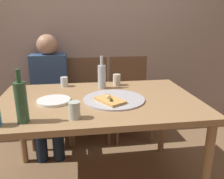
{
  "coord_description": "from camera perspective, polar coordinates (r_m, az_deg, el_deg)",
  "views": [
    {
      "loc": [
        -0.14,
        -1.61,
        1.32
      ],
      "look_at": [
        0.11,
        0.06,
        0.8
      ],
      "focal_mm": 37.1,
      "sensor_mm": 36.0,
      "label": 1
    }
  ],
  "objects": [
    {
      "name": "pizza_slice_last",
      "position": [
        1.63,
        -0.56,
        -2.55
      ],
      "size": [
        0.22,
        0.26,
        0.05
      ],
      "color": "tan",
      "rests_on": "pizza_tray"
    },
    {
      "name": "beer_bottle",
      "position": [
        1.95,
        -2.52,
        3.32
      ],
      "size": [
        0.07,
        0.07,
        0.28
      ],
      "color": "#B2BCC1",
      "rests_on": "dining_table"
    },
    {
      "name": "back_wall",
      "position": [
        2.65,
        -5.75,
        16.62
      ],
      "size": [
        6.0,
        0.1,
        2.6
      ],
      "primitive_type": "cube",
      "color": "gray",
      "rests_on": "ground_plane"
    },
    {
      "name": "chair_left",
      "position": [
        2.63,
        -14.6,
        -1.29
      ],
      "size": [
        0.44,
        0.44,
        0.9
      ],
      "rotation": [
        0.0,
        0.0,
        3.14
      ],
      "color": "brown",
      "rests_on": "ground_plane"
    },
    {
      "name": "tumbler_far",
      "position": [
        2.06,
        -11.69,
        1.87
      ],
      "size": [
        0.06,
        0.06,
        0.08
      ],
      "primitive_type": "cylinder",
      "color": "silver",
      "rests_on": "dining_table"
    },
    {
      "name": "wine_bottle",
      "position": [
        1.39,
        -21.45,
        -2.79
      ],
      "size": [
        0.07,
        0.07,
        0.31
      ],
      "color": "#2D5133",
      "rests_on": "dining_table"
    },
    {
      "name": "dining_table",
      "position": [
        1.74,
        -3.37,
        -4.75
      ],
      "size": [
        1.47,
        0.94,
        0.75
      ],
      "color": "#99754C",
      "rests_on": "ground_plane"
    },
    {
      "name": "pizza_tray",
      "position": [
        1.69,
        0.5,
        -2.41
      ],
      "size": [
        0.45,
        0.45,
        0.01
      ],
      "primitive_type": "cylinder",
      "color": "#ADADB2",
      "rests_on": "dining_table"
    },
    {
      "name": "plate_stack",
      "position": [
        1.7,
        -14.16,
        -2.71
      ],
      "size": [
        0.24,
        0.24,
        0.02
      ],
      "primitive_type": "cylinder",
      "color": "white",
      "rests_on": "dining_table"
    },
    {
      "name": "tumbler_near",
      "position": [
        2.06,
        1.16,
        2.41
      ],
      "size": [
        0.07,
        0.07,
        0.1
      ],
      "primitive_type": "cylinder",
      "color": "beige",
      "rests_on": "dining_table"
    },
    {
      "name": "chair_middle",
      "position": [
        2.61,
        -5.71,
        -0.91
      ],
      "size": [
        0.44,
        0.44,
        0.9
      ],
      "rotation": [
        0.0,
        0.0,
        3.14
      ],
      "color": "brown",
      "rests_on": "ground_plane"
    },
    {
      "name": "guest_in_sweater",
      "position": [
        2.45,
        -15.16,
        0.45
      ],
      "size": [
        0.36,
        0.56,
        1.17
      ],
      "rotation": [
        0.0,
        0.0,
        3.14
      ],
      "color": "navy",
      "rests_on": "ground_plane"
    },
    {
      "name": "wine_glass",
      "position": [
        1.39,
        -9.24,
        -5.05
      ],
      "size": [
        0.07,
        0.07,
        0.1
      ],
      "primitive_type": "cylinder",
      "color": "#B7C6BC",
      "rests_on": "dining_table"
    },
    {
      "name": "chair_right",
      "position": [
        2.68,
        4.39,
        -0.46
      ],
      "size": [
        0.44,
        0.44,
        0.9
      ],
      "rotation": [
        0.0,
        0.0,
        3.14
      ],
      "color": "brown",
      "rests_on": "ground_plane"
    }
  ]
}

